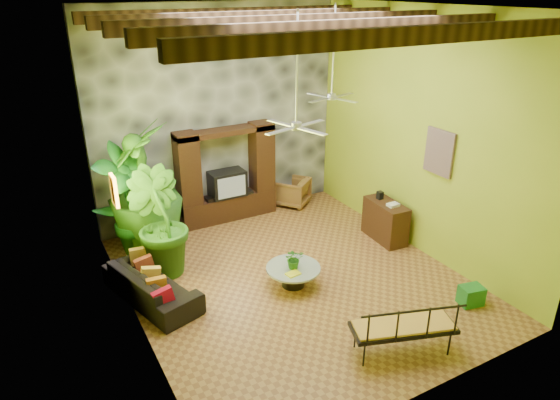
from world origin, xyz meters
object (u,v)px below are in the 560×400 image
sofa (151,284)px  coffee_table (293,274)px  green_bin (471,295)px  tall_plant_c (144,187)px  ceiling_fan_back (332,87)px  ceiling_fan_front (296,114)px  tall_plant_a (128,201)px  side_console (385,221)px  wicker_armchair (293,192)px  iron_bench (407,326)px  tall_plant_b (158,223)px  entertainment_center (227,181)px

sofa → coffee_table: bearing=-125.1°
green_bin → tall_plant_c: bearing=131.9°
ceiling_fan_back → ceiling_fan_front: bearing=-138.4°
tall_plant_a → side_console: tall_plant_a is taller
tall_plant_a → coffee_table: 3.74m
wicker_armchair → side_console: 2.79m
coffee_table → side_console: side_console is taller
wicker_armchair → iron_bench: (-1.38, -5.82, 0.17)m
ceiling_fan_back → side_console: (1.05, -0.79, -2.96)m
tall_plant_c → coffee_table: tall_plant_c is taller
ceiling_fan_back → iron_bench: size_ratio=1.09×
ceiling_fan_back → tall_plant_b: 4.43m
tall_plant_c → ceiling_fan_back: bearing=-21.6°
tall_plant_c → sofa: bearing=-104.5°
wicker_armchair → tall_plant_a: 4.39m
entertainment_center → green_bin: (2.38, -5.45, -0.79)m
ceiling_fan_back → tall_plant_c: bearing=158.4°
entertainment_center → ceiling_fan_back: 3.50m
tall_plant_a → ceiling_fan_back: bearing=-18.0°
tall_plant_c → coffee_table: size_ratio=2.70×
wicker_armchair → entertainment_center: bearing=-39.4°
ceiling_fan_front → tall_plant_c: 4.11m
entertainment_center → wicker_armchair: entertainment_center is taller
entertainment_center → ceiling_fan_front: 4.30m
tall_plant_c → green_bin: (4.46, -4.97, -1.22)m
tall_plant_a → tall_plant_c: bearing=19.8°
tall_plant_a → tall_plant_b: (0.31, -1.04, -0.13)m
tall_plant_c → iron_bench: bearing=-65.1°
coffee_table → iron_bench: size_ratio=0.61×
coffee_table → iron_bench: iron_bench is taller
tall_plant_a → ceiling_fan_front: bearing=-52.2°
entertainment_center → coffee_table: 3.44m
coffee_table → iron_bench: bearing=-77.9°
iron_bench → side_console: iron_bench is taller
sofa → tall_plant_b: size_ratio=0.99×
wicker_armchair → tall_plant_b: 4.33m
entertainment_center → sofa: size_ratio=1.12×
iron_bench → tall_plant_a: bearing=137.6°
wicker_armchair → tall_plant_c: bearing=-31.3°
ceiling_fan_back → green_bin: 4.83m
ceiling_fan_back → tall_plant_b: (-3.76, 0.28, -2.32)m
green_bin → tall_plant_a: bearing=135.1°
sofa → tall_plant_b: (0.45, 0.85, 0.77)m
wicker_armchair → green_bin: (0.58, -5.38, -0.18)m
wicker_armchair → green_bin: wicker_armchair is taller
tall_plant_a → tall_plant_c: (0.38, 0.14, 0.18)m
entertainment_center → tall_plant_c: tall_plant_c is taller
entertainment_center → side_console: bearing=-45.8°
sofa → wicker_armchair: 5.04m
ceiling_fan_front → green_bin: bearing=-36.5°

